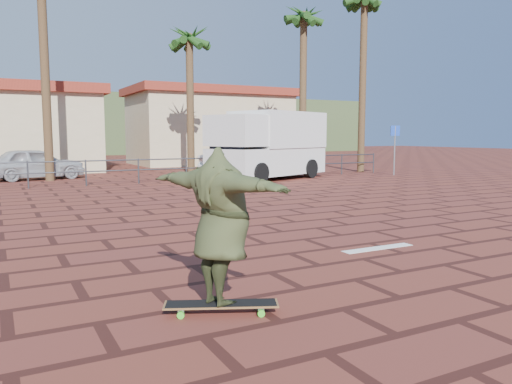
% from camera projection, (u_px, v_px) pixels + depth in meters
% --- Properties ---
extents(ground, '(120.00, 120.00, 0.00)m').
position_uv_depth(ground, '(305.00, 239.00, 9.25)').
color(ground, maroon).
rests_on(ground, ground).
extents(paint_stripe, '(1.40, 0.22, 0.01)m').
position_uv_depth(paint_stripe, '(378.00, 248.00, 8.51)').
color(paint_stripe, white).
rests_on(paint_stripe, ground).
extents(guardrail, '(24.06, 0.06, 1.00)m').
position_uv_depth(guardrail, '(138.00, 167.00, 19.73)').
color(guardrail, '#47494F').
rests_on(guardrail, ground).
extents(palm_center, '(2.40, 2.40, 7.75)m').
position_uv_depth(palm_center, '(189.00, 42.00, 23.78)').
color(palm_center, brown).
rests_on(palm_center, ground).
extents(palm_right, '(2.40, 2.40, 9.05)m').
position_uv_depth(palm_right, '(304.00, 21.00, 24.86)').
color(palm_right, brown).
rests_on(palm_right, ground).
extents(palm_far_right, '(2.40, 2.40, 10.05)m').
position_uv_depth(palm_far_right, '(364.00, 4.00, 25.25)').
color(palm_far_right, brown).
rests_on(palm_far_right, ground).
extents(building_east, '(10.60, 6.60, 5.00)m').
position_uv_depth(building_east, '(210.00, 126.00, 33.77)').
color(building_east, beige).
rests_on(building_east, ground).
extents(hill_front, '(70.00, 18.00, 6.00)m').
position_uv_depth(hill_front, '(46.00, 125.00, 52.91)').
color(hill_front, '#384C28').
rests_on(hill_front, ground).
extents(longboard, '(1.24, 0.75, 0.12)m').
position_uv_depth(longboard, '(221.00, 305.00, 5.39)').
color(longboard, olive).
rests_on(longboard, ground).
extents(skateboarder, '(1.14, 2.14, 1.68)m').
position_uv_depth(skateboarder, '(221.00, 226.00, 5.29)').
color(skateboarder, '#384022').
rests_on(skateboarder, longboard).
extents(campervan, '(6.14, 4.33, 2.94)m').
position_uv_depth(campervan, '(269.00, 144.00, 21.81)').
color(campervan, silver).
rests_on(campervan, ground).
extents(car_silver, '(4.28, 2.33, 1.38)m').
position_uv_depth(car_silver, '(35.00, 164.00, 21.59)').
color(car_silver, '#B1B5B9').
rests_on(car_silver, ground).
extents(car_white, '(4.63, 3.03, 1.44)m').
position_uv_depth(car_white, '(244.00, 161.00, 22.98)').
color(car_white, white).
rests_on(car_white, ground).
extents(street_sign, '(0.48, 0.14, 2.37)m').
position_uv_depth(street_sign, '(395.00, 141.00, 23.85)').
color(street_sign, gray).
rests_on(street_sign, ground).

